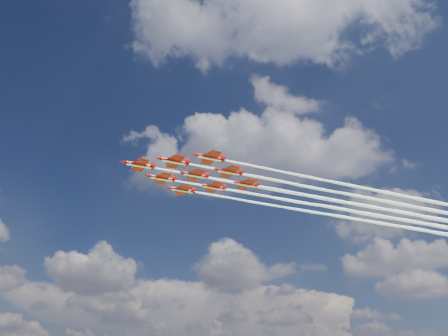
% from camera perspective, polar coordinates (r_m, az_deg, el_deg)
% --- Properties ---
extents(jet_lead, '(128.90, 97.66, 3.07)m').
position_cam_1_polar(jet_lead, '(184.34, 12.55, -3.83)').
color(jet_lead, '#A50B09').
extents(jet_row2_port, '(128.90, 97.66, 3.07)m').
position_cam_1_polar(jet_row2_port, '(184.99, 16.49, -3.43)').
color(jet_row2_port, '#A50B09').
extents(jet_row2_starb, '(128.90, 97.66, 3.07)m').
position_cam_1_polar(jet_row2_starb, '(195.72, 13.80, -5.04)').
color(jet_row2_starb, '#A50B09').
extents(jet_row3_port, '(128.90, 97.66, 3.07)m').
position_cam_1_polar(jet_row3_port, '(186.50, 20.38, -3.02)').
color(jet_row3_port, '#A50B09').
extents(jet_row3_centre, '(128.90, 97.66, 3.07)m').
position_cam_1_polar(jet_row3_centre, '(196.58, 17.51, -4.66)').
color(jet_row3_centre, '#A50B09').
extents(jet_row3_starb, '(128.90, 97.66, 3.07)m').
position_cam_1_polar(jet_row3_starb, '(207.25, 14.91, -6.12)').
color(jet_row3_starb, '#A50B09').
extents(jet_row4_port, '(128.90, 97.66, 3.07)m').
position_cam_1_polar(jet_row4_port, '(198.27, 21.17, -4.26)').
color(jet_row4_port, '#A50B09').
extents(jet_row4_starb, '(128.90, 97.66, 3.07)m').
position_cam_1_polar(jet_row4_starb, '(208.32, 18.42, -5.75)').
color(jet_row4_starb, '#A50B09').
extents(jet_tail, '(128.90, 97.66, 3.07)m').
position_cam_1_polar(jet_tail, '(210.15, 21.87, -5.36)').
color(jet_tail, '#A50B09').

